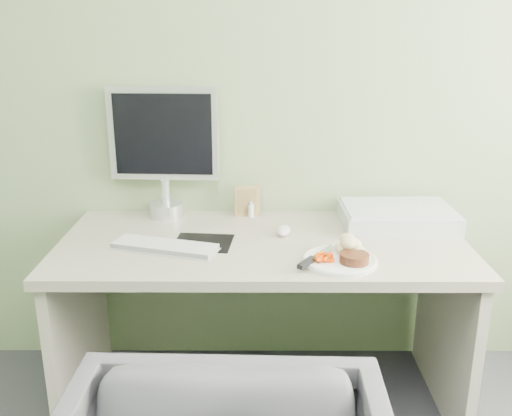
{
  "coord_description": "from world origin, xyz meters",
  "views": [
    {
      "loc": [
        -0.02,
        -0.47,
        1.54
      ],
      "look_at": [
        -0.03,
        1.5,
        0.91
      ],
      "focal_mm": 40.0,
      "sensor_mm": 36.0,
      "label": 1
    }
  ],
  "objects_px": {
    "monitor": "(164,145)",
    "plate": "(340,261)",
    "scanner": "(397,217)",
    "desk": "(263,283)"
  },
  "relations": [
    {
      "from": "monitor",
      "to": "plate",
      "type": "bearing_deg",
      "value": -34.5
    },
    {
      "from": "plate",
      "to": "monitor",
      "type": "height_order",
      "value": "monitor"
    },
    {
      "from": "plate",
      "to": "scanner",
      "type": "relative_size",
      "value": 0.57
    },
    {
      "from": "desk",
      "to": "scanner",
      "type": "distance_m",
      "value": 0.64
    },
    {
      "from": "scanner",
      "to": "desk",
      "type": "bearing_deg",
      "value": -163.31
    },
    {
      "from": "desk",
      "to": "scanner",
      "type": "xyz_separation_m",
      "value": [
        0.57,
        0.18,
        0.22
      ]
    },
    {
      "from": "scanner",
      "to": "monitor",
      "type": "relative_size",
      "value": 0.83
    },
    {
      "from": "desk",
      "to": "monitor",
      "type": "distance_m",
      "value": 0.73
    },
    {
      "from": "monitor",
      "to": "scanner",
      "type": "bearing_deg",
      "value": -4.93
    },
    {
      "from": "desk",
      "to": "plate",
      "type": "xyz_separation_m",
      "value": [
        0.27,
        -0.22,
        0.19
      ]
    }
  ]
}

